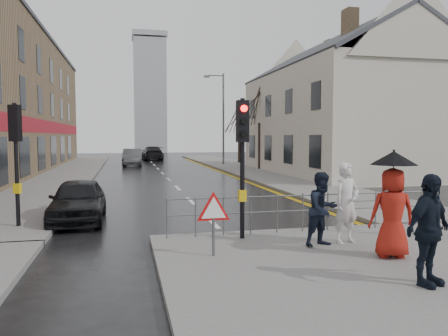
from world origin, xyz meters
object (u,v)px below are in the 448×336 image
pedestrian_b (323,209)px  pedestrian_d (429,230)px  pedestrian_with_umbrella (392,201)px  car_mid (132,157)px  pedestrian_a (347,203)px  car_parked (78,200)px

pedestrian_b → pedestrian_d: pedestrian_d is taller
pedestrian_with_umbrella → car_mid: size_ratio=0.48×
pedestrian_a → car_mid: size_ratio=0.41×
pedestrian_b → car_parked: bearing=122.2°
pedestrian_b → car_parked: pedestrian_b is taller
pedestrian_with_umbrella → pedestrian_d: size_ratio=1.17×
pedestrian_b → car_mid: bearing=79.6°
car_parked → pedestrian_d: bearing=-50.7°
pedestrian_a → car_parked: (-6.45, 4.79, -0.42)m
pedestrian_a → pedestrian_d: (-0.12, -2.97, 0.00)m
pedestrian_a → car_parked: 8.04m
pedestrian_d → car_parked: (-6.33, 7.76, -0.42)m
pedestrian_with_umbrella → car_mid: 31.88m
pedestrian_with_umbrella → pedestrian_b: bearing=129.7°
pedestrian_b → pedestrian_d: 2.88m
pedestrian_a → car_mid: 30.53m
pedestrian_d → car_mid: pedestrian_d is taller
pedestrian_d → car_parked: size_ratio=0.48×
pedestrian_a → pedestrian_b: (-0.67, -0.14, -0.10)m
pedestrian_d → pedestrian_a: bearing=66.6°
pedestrian_b → car_mid: 30.58m
car_mid → pedestrian_with_umbrella: bearing=-78.4°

